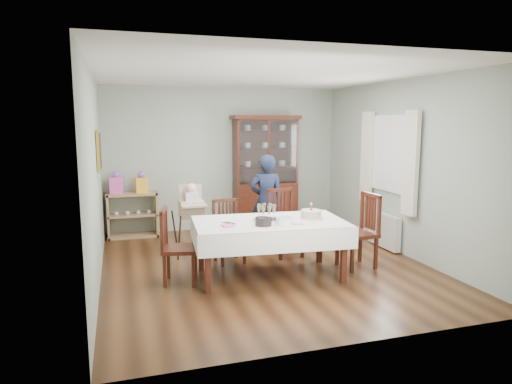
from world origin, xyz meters
name	(u,v)px	position (x,y,z in m)	size (l,w,h in m)	color
floor	(264,265)	(0.00, 0.00, 0.00)	(5.00, 5.00, 0.00)	#593319
room_shell	(254,145)	(0.00, 0.53, 1.70)	(5.00, 5.00, 5.00)	#9EAA99
dining_table	(269,248)	(-0.08, -0.47, 0.38)	(2.09, 1.31, 0.76)	#461F11
china_cabinet	(265,171)	(0.75, 2.26, 1.12)	(1.30, 0.48, 2.18)	#461F11
sideboard	(133,215)	(-1.75, 2.28, 0.40)	(0.90, 0.38, 0.80)	tan
picture_frame	(99,151)	(-2.22, 0.80, 1.65)	(0.04, 0.48, 0.58)	gold
window	(391,154)	(2.22, 0.30, 1.55)	(0.04, 1.02, 1.22)	white
curtain_left	(411,163)	(2.16, -0.32, 1.45)	(0.07, 0.30, 1.55)	silver
curtain_right	(367,157)	(2.16, 0.92, 1.45)	(0.07, 0.30, 1.55)	silver
radiator	(384,230)	(2.16, 0.30, 0.30)	(0.10, 0.80, 0.55)	white
chair_far_left	(229,244)	(-0.45, 0.31, 0.27)	(0.45, 0.45, 0.92)	#461F11
chair_far_right	(285,236)	(0.47, 0.40, 0.30)	(0.51, 0.51, 1.02)	#461F11
chair_end_left	(179,261)	(-1.27, -0.36, 0.29)	(0.53, 0.53, 0.97)	#461F11
chair_end_right	(358,245)	(1.25, -0.45, 0.31)	(0.51, 0.51, 1.05)	#461F11
woman	(266,201)	(0.35, 0.96, 0.76)	(0.56, 0.37, 1.53)	#161C31
high_chair	(192,226)	(-0.90, 0.91, 0.44)	(0.51, 0.51, 1.12)	black
champagne_tray	(267,215)	(-0.11, -0.42, 0.83)	(0.35, 0.35, 0.21)	silver
birthday_cake	(311,215)	(0.49, -0.52, 0.82)	(0.32, 0.32, 0.22)	white
plate_stack_dark	(263,222)	(-0.24, -0.70, 0.81)	(0.21, 0.21, 0.10)	black
plate_stack_white	(284,221)	(0.02, -0.74, 0.81)	(0.22, 0.22, 0.09)	white
napkin_stack	(228,226)	(-0.68, -0.63, 0.77)	(0.14, 0.14, 0.02)	#FF5DC4
cutlery	(226,223)	(-0.68, -0.47, 0.77)	(0.12, 0.17, 0.01)	silver
cake_knife	(294,224)	(0.14, -0.76, 0.77)	(0.27, 0.02, 0.01)	silver
gift_bag_pink	(116,184)	(-2.01, 2.26, 0.98)	(0.23, 0.16, 0.40)	#FF5DC4
gift_bag_orange	(142,183)	(-1.57, 2.26, 0.97)	(0.22, 0.17, 0.39)	yellow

